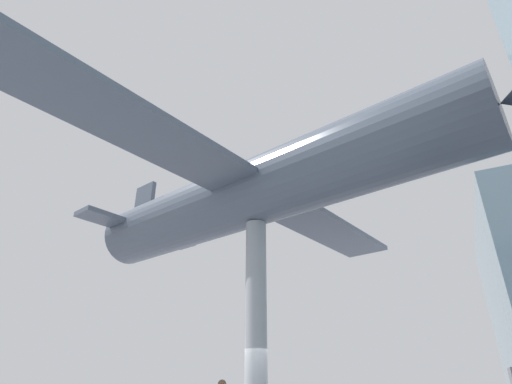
% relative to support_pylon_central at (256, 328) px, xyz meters
% --- Properties ---
extents(support_pylon_central, '(0.60, 0.60, 6.03)m').
position_rel_support_pylon_central_xyz_m(support_pylon_central, '(0.00, 0.00, 0.00)').
color(support_pylon_central, '#999EA3').
rests_on(support_pylon_central, ground_plane).
extents(suspended_airplane, '(15.89, 15.24, 3.22)m').
position_rel_support_pylon_central_xyz_m(suspended_airplane, '(0.08, 0.35, 4.07)').
color(suspended_airplane, '#4C5666').
rests_on(suspended_airplane, support_pylon_central).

